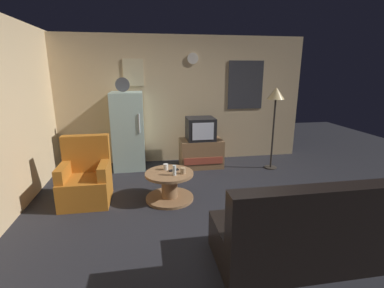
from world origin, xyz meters
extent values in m
plane|color=#232328|center=(0.00, 0.00, 0.00)|extent=(12.00, 12.00, 0.00)
cube|color=#D1B284|center=(0.00, 2.45, 1.29)|extent=(5.20, 0.10, 2.58)
cube|color=#333338|center=(1.37, 2.39, 1.59)|extent=(0.76, 0.02, 1.00)
cube|color=beige|center=(-0.96, 2.39, 1.85)|extent=(0.40, 0.02, 0.52)
cylinder|color=silver|center=(0.23, 2.39, 2.12)|extent=(0.22, 0.03, 0.22)
cube|color=silver|center=(-1.10, 2.07, 0.75)|extent=(0.60, 0.60, 1.50)
cylinder|color=silver|center=(-0.88, 1.77, 0.95)|extent=(0.02, 0.02, 0.36)
cylinder|color=#4C4C51|center=(-1.15, 1.99, 1.64)|extent=(0.26, 0.04, 0.26)
cube|color=#8E6642|center=(0.32, 1.91, 0.28)|extent=(0.84, 0.52, 0.56)
cube|color=#AD4733|center=(0.32, 1.65, 0.20)|extent=(0.76, 0.01, 0.13)
cube|color=black|center=(0.30, 1.91, 0.78)|extent=(0.54, 0.50, 0.44)
cube|color=silver|center=(0.30, 1.66, 0.78)|extent=(0.41, 0.01, 0.33)
cylinder|color=#332D28|center=(1.67, 1.58, 0.01)|extent=(0.24, 0.24, 0.02)
cylinder|color=#332D28|center=(1.67, 1.58, 0.70)|extent=(0.04, 0.04, 1.40)
cone|color=#F2D18C|center=(1.67, 1.58, 1.48)|extent=(0.32, 0.32, 0.22)
cylinder|color=#8E6642|center=(-0.45, 0.52, 0.02)|extent=(0.72, 0.72, 0.04)
cylinder|color=#8E6642|center=(-0.45, 0.52, 0.21)|extent=(0.24, 0.24, 0.39)
cylinder|color=#8E6642|center=(-0.45, 0.52, 0.41)|extent=(0.72, 0.72, 0.04)
cylinder|color=silver|center=(-0.38, 0.40, 0.50)|extent=(0.05, 0.05, 0.15)
cylinder|color=silver|center=(-0.49, 0.65, 0.47)|extent=(0.08, 0.08, 0.09)
cylinder|color=tan|center=(-0.25, 0.44, 0.47)|extent=(0.08, 0.08, 0.09)
cube|color=black|center=(-0.37, 0.58, 0.44)|extent=(0.16, 0.09, 0.02)
cube|color=#B2661E|center=(-1.67, 0.63, 0.20)|extent=(0.68, 0.68, 0.40)
cube|color=#B2661E|center=(-1.67, 0.89, 0.68)|extent=(0.68, 0.16, 0.56)
cube|color=#B2661E|center=(-1.95, 0.63, 0.50)|extent=(0.12, 0.60, 0.20)
cube|color=#B2661E|center=(-1.39, 0.63, 0.50)|extent=(0.12, 0.60, 0.20)
cube|color=black|center=(0.74, -1.05, 0.20)|extent=(1.70, 0.80, 0.40)
cube|color=black|center=(0.74, -1.35, 0.66)|extent=(1.70, 0.20, 0.52)
camera|label=1|loc=(-0.76, -3.35, 1.90)|focal=26.02mm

